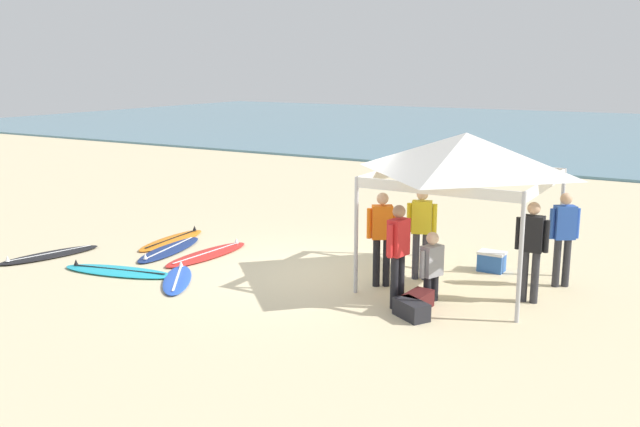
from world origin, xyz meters
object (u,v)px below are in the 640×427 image
surfboard_red (207,254)px  surfboard_orange (172,240)px  surfboard_black (50,255)px  person_red (398,249)px  person_orange (382,233)px  canopy_tent (466,153)px  person_blue (564,233)px  person_black (532,245)px  gear_bag_by_pole (417,301)px  person_grey (432,264)px  person_yellow (421,227)px  surfboard_cyan (118,271)px  gear_bag_near_tent (411,309)px  cooler_box (492,261)px  surfboard_navy (169,249)px  surfboard_blue (177,279)px

surfboard_red → surfboard_orange: bearing=160.3°
surfboard_orange → surfboard_black: 2.60m
person_red → person_orange: (-0.71, 0.87, 0.00)m
canopy_tent → person_blue: (1.60, 0.77, -1.40)m
person_black → gear_bag_by_pole: (-1.46, -1.28, -0.85)m
person_grey → person_yellow: bearing=120.6°
surfboard_cyan → gear_bag_by_pole: bearing=10.3°
person_blue → person_yellow: (-2.34, -0.87, 0.00)m
gear_bag_near_tent → surfboard_red: bearing=166.7°
surfboard_orange → gear_bag_by_pole: gear_bag_by_pole is taller
gear_bag_near_tent → surfboard_orange: bearing=165.3°
canopy_tent → surfboard_red: bearing=-170.5°
surfboard_black → surfboard_cyan: bearing=-2.9°
cooler_box → person_red: bearing=-104.5°
person_red → surfboard_cyan: bearing=-169.8°
canopy_tent → surfboard_navy: canopy_tent is taller
person_black → person_orange: bearing=-169.1°
gear_bag_near_tent → surfboard_navy: bearing=169.8°
surfboard_black → person_grey: bearing=10.1°
surfboard_navy → surfboard_cyan: bearing=-81.0°
person_red → surfboard_blue: bearing=-168.9°
surfboard_cyan → person_blue: size_ratio=1.42×
canopy_tent → surfboard_black: (-7.98, -2.58, -2.35)m
canopy_tent → person_blue: canopy_tent is taller
cooler_box → surfboard_cyan: bearing=-148.4°
surfboard_orange → surfboard_cyan: 2.47m
person_grey → gear_bag_by_pole: (-0.04, -0.47, -0.52)m
person_blue → cooler_box: size_ratio=3.42×
canopy_tent → person_black: size_ratio=1.72×
surfboard_orange → person_blue: size_ratio=1.30×
cooler_box → surfboard_orange: bearing=-168.4°
person_yellow → gear_bag_near_tent: person_yellow is taller
surfboard_cyan → person_orange: size_ratio=1.42×
gear_bag_near_tent → gear_bag_by_pole: 0.43m
canopy_tent → person_orange: canopy_tent is taller
person_blue → canopy_tent: bearing=-154.2°
canopy_tent → surfboard_navy: size_ratio=1.26×
canopy_tent → surfboard_navy: (-6.14, -0.99, -2.35)m
person_blue → person_black: bearing=-103.8°
gear_bag_near_tent → person_blue: bearing=59.7°
surfboard_navy → person_black: bearing=4.8°
surfboard_cyan → gear_bag_near_tent: size_ratio=4.06×
canopy_tent → person_yellow: size_ratio=1.72×
surfboard_cyan → person_orange: 5.12m
canopy_tent → person_black: canopy_tent is taller
surfboard_navy → cooler_box: size_ratio=4.67×
surfboard_navy → gear_bag_near_tent: gear_bag_near_tent is taller
person_red → person_grey: (0.37, 0.54, -0.33)m
gear_bag_by_pole → person_red: bearing=-168.3°
person_yellow → person_black: (2.06, -0.27, 0.00)m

